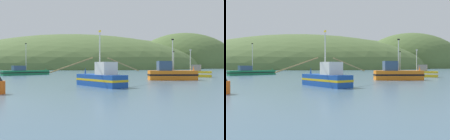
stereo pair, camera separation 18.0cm
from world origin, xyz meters
TOP-DOWN VIEW (x-y plane):
  - hill_mid_left at (41.59, 188.45)m, footprint 83.19×66.55m
  - hill_far_center at (-33.42, 238.46)m, footprint 217.37×173.90m
  - hill_far_left at (-41.58, 161.01)m, footprint 176.72×141.37m
  - fishing_boat_orange at (14.30, 24.73)m, footprint 7.37×3.34m
  - fishing_boat_yellow at (18.88, 35.40)m, footprint 8.46×4.47m
  - fishing_boat_blue at (5.90, 12.51)m, footprint 7.89×8.20m
  - fishing_boat_green at (-16.34, 39.11)m, footprint 8.24×9.49m
  - fishing_boat_red at (17.54, 47.52)m, footprint 9.84×4.21m

SIDE VIEW (x-z plane):
  - hill_mid_left at x=41.59m, z-range -28.16..28.16m
  - hill_far_center at x=-33.42m, z-range -29.71..29.71m
  - hill_far_left at x=-41.58m, z-range -23.71..23.71m
  - fishing_boat_red at x=17.54m, z-range -2.19..3.45m
  - fishing_boat_green at x=-16.34m, z-range -2.90..4.32m
  - fishing_boat_yellow at x=18.88m, z-range -1.89..3.32m
  - fishing_boat_blue at x=5.90m, z-range -2.08..3.77m
  - fishing_boat_orange at x=14.30m, z-range -2.12..4.03m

